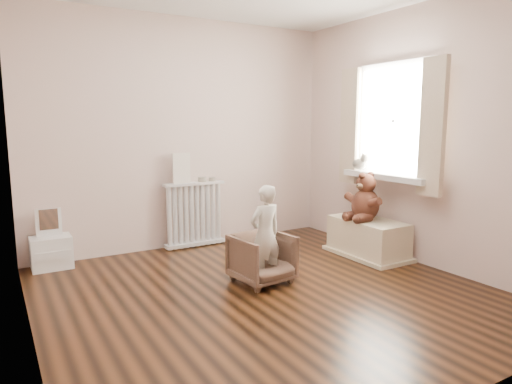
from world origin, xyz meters
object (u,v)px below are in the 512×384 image
radiator (194,214)px  teddy_bear (366,195)px  child (265,234)px  toy_bench (368,238)px  toy_vanity (51,241)px  armchair (262,258)px  plush_cat (360,161)px

radiator → teddy_bear: bearing=-41.6°
child → toy_bench: 1.46m
toy_vanity → toy_bench: toy_vanity is taller
radiator → toy_vanity: bearing=-178.9°
toy_bench → teddy_bear: (-0.04, 0.02, 0.47)m
radiator → child: (0.05, -1.48, 0.07)m
teddy_bear → armchair: bearing=-177.9°
child → toy_bench: (1.42, 0.19, -0.26)m
child → plush_cat: plush_cat is taller
radiator → toy_vanity: size_ratio=1.27×
toy_bench → plush_cat: plush_cat is taller
armchair → toy_bench: size_ratio=0.58×
radiator → teddy_bear: teddy_bear is taller
armchair → plush_cat: bearing=10.0°
toy_vanity → toy_bench: size_ratio=0.70×
toy_vanity → child: (1.60, -1.45, 0.18)m
toy_bench → teddy_bear: bearing=153.3°
toy_vanity → armchair: 2.13m
toy_vanity → plush_cat: 3.38m
toy_bench → child: bearing=-172.6°
plush_cat → armchair: bearing=-174.0°
toy_vanity → teddy_bear: 3.26m
plush_cat → child: bearing=-172.3°
child → toy_bench: child is taller
toy_vanity → radiator: bearing=1.1°
teddy_bear → radiator: bearing=134.2°
teddy_bear → plush_cat: size_ratio=2.25×
child → teddy_bear: 1.42m
radiator → toy_vanity: (-1.54, -0.03, -0.11)m
toy_vanity → child: size_ratio=0.68×
toy_vanity → child: child is taller
plush_cat → toy_bench: bearing=-124.0°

